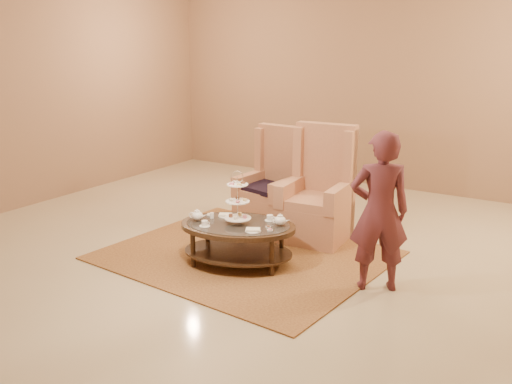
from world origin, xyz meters
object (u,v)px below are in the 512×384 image
Objects in this scene: armchair_right at (318,201)px; person at (379,212)px; tea_table at (238,231)px; armchair_left at (273,193)px.

person reaches higher than armchair_right.
tea_table is 0.92× the size of person.
tea_table is at bearing -70.26° from armchair_left.
person reaches higher than tea_table.
person is (1.13, -1.01, 0.32)m from armchair_right.
tea_table is 1.04× the size of armchair_right.
armchair_right is at bearing 57.12° from tea_table.
tea_table is 1.56m from person.
armchair_right is at bearing -7.43° from armchair_left.
tea_table is at bearing -110.52° from armchair_right.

